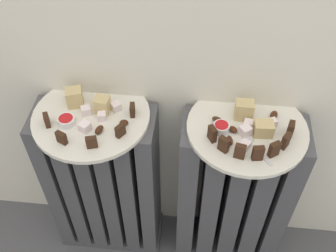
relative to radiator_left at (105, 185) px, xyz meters
name	(u,v)px	position (x,y,z in m)	size (l,w,h in m)	color
radiator_left	(105,185)	(0.00, 0.00, 0.00)	(0.35, 0.15, 0.61)	#47474C
radiator_right	(232,196)	(0.41, 0.00, 0.00)	(0.35, 0.15, 0.61)	#47474C
plate_left	(91,116)	(0.00, 0.00, 0.32)	(0.31, 0.31, 0.01)	silver
plate_right	(247,128)	(0.41, 0.00, 0.32)	(0.31, 0.31, 0.01)	silver
dark_cake_slice_left_0	(47,120)	(-0.10, -0.05, 0.34)	(0.03, 0.01, 0.03)	#382114
dark_cake_slice_left_1	(61,138)	(-0.05, -0.10, 0.34)	(0.03, 0.01, 0.03)	#382114
dark_cake_slice_left_2	(92,142)	(0.03, -0.11, 0.34)	(0.03, 0.01, 0.03)	#382114
dark_cake_slice_left_3	(120,131)	(0.09, -0.06, 0.34)	(0.03, 0.01, 0.03)	#382114
dark_cake_slice_left_4	(132,110)	(0.11, 0.01, 0.34)	(0.03, 0.01, 0.03)	#382114
marble_cake_slice_left_0	(102,105)	(0.03, 0.02, 0.34)	(0.04, 0.04, 0.04)	tan
marble_cake_slice_left_1	(74,97)	(-0.05, 0.03, 0.35)	(0.04, 0.04, 0.05)	tan
turkish_delight_left_0	(86,110)	(-0.01, 0.00, 0.33)	(0.02, 0.02, 0.02)	white
turkish_delight_left_1	(102,116)	(0.03, -0.01, 0.33)	(0.02, 0.02, 0.02)	white
turkish_delight_left_2	(85,127)	(0.00, -0.05, 0.33)	(0.03, 0.03, 0.03)	white
turkish_delight_left_3	(116,106)	(0.06, 0.03, 0.33)	(0.02, 0.02, 0.02)	white
medjool_date_left_0	(99,130)	(0.04, -0.06, 0.33)	(0.03, 0.02, 0.02)	#3D1E0F
medjool_date_left_1	(100,97)	(0.01, 0.06, 0.33)	(0.03, 0.02, 0.02)	#3D1E0F
medjool_date_left_2	(124,123)	(0.09, -0.03, 0.33)	(0.02, 0.02, 0.01)	#3D1E0F
medjool_date_left_3	(72,94)	(-0.07, 0.07, 0.33)	(0.03, 0.02, 0.02)	#3D1E0F
jam_bowl_left	(66,120)	(-0.05, -0.04, 0.33)	(0.04, 0.04, 0.02)	white
dark_cake_slice_right_0	(212,134)	(0.32, -0.05, 0.34)	(0.03, 0.01, 0.04)	#382114
dark_cake_slice_right_1	(224,144)	(0.35, -0.08, 0.34)	(0.03, 0.01, 0.04)	#382114
dark_cake_slice_right_2	(240,151)	(0.38, -0.10, 0.34)	(0.03, 0.01, 0.04)	#382114
dark_cake_slice_right_3	(258,153)	(0.43, -0.10, 0.34)	(0.03, 0.01, 0.04)	#382114
dark_cake_slice_right_4	(274,149)	(0.46, -0.09, 0.34)	(0.03, 0.01, 0.04)	#382114
dark_cake_slice_right_5	(286,141)	(0.49, -0.06, 0.34)	(0.03, 0.01, 0.04)	#382114
dark_cake_slice_right_6	(291,129)	(0.51, -0.02, 0.34)	(0.03, 0.01, 0.04)	#382114
marble_cake_slice_right_0	(264,129)	(0.44, -0.02, 0.34)	(0.05, 0.04, 0.04)	tan
marble_cake_slice_right_1	(244,110)	(0.40, 0.03, 0.35)	(0.05, 0.03, 0.05)	tan
turkish_delight_right_0	(248,124)	(0.41, 0.00, 0.33)	(0.02, 0.02, 0.02)	white
turkish_delight_right_1	(272,123)	(0.47, 0.01, 0.33)	(0.02, 0.02, 0.02)	white
turkish_delight_right_2	(245,131)	(0.40, -0.03, 0.33)	(0.03, 0.03, 0.03)	white
turkish_delight_right_3	(245,145)	(0.40, -0.07, 0.33)	(0.02, 0.02, 0.02)	white
medjool_date_right_0	(217,120)	(0.33, 0.01, 0.33)	(0.03, 0.01, 0.02)	#3D1E0F
medjool_date_right_1	(230,140)	(0.36, -0.06, 0.33)	(0.03, 0.01, 0.02)	#3D1E0F
medjool_date_right_2	(233,130)	(0.37, -0.02, 0.33)	(0.02, 0.02, 0.01)	#3D1E0F
medjool_date_right_3	(274,115)	(0.47, 0.04, 0.33)	(0.03, 0.02, 0.02)	#3D1E0F
jam_bowl_right	(221,127)	(0.34, -0.02, 0.33)	(0.04, 0.04, 0.02)	white
fork	(256,148)	(0.43, -0.07, 0.32)	(0.07, 0.10, 0.00)	silver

